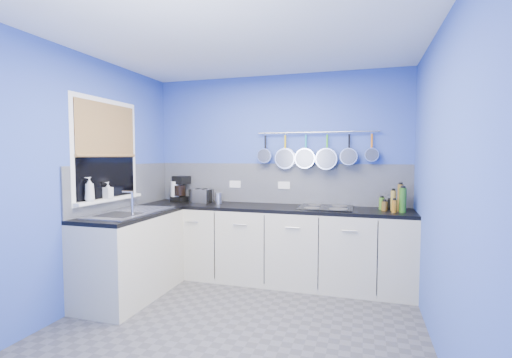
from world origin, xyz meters
The scene contains 42 objects.
floor centered at (0.00, 0.00, -0.01)m, with size 3.20×3.00×0.02m, color #47474C.
ceiling centered at (0.00, 0.00, 2.51)m, with size 3.20×3.00×0.02m, color white.
wall_back centered at (0.00, 1.51, 1.25)m, with size 3.20×0.02×2.50m, color #3750B0.
wall_front centered at (0.00, -1.51, 1.25)m, with size 3.20×0.02×2.50m, color #3750B0.
wall_left centered at (-1.61, 0.00, 1.25)m, with size 0.02×3.00×2.50m, color #3750B0.
wall_right centered at (1.61, 0.00, 1.25)m, with size 0.02×3.00×2.50m, color #3750B0.
backsplash_back centered at (0.00, 1.49, 1.15)m, with size 3.20×0.02×0.50m, color gray.
backsplash_left centered at (-1.59, 0.60, 1.15)m, with size 0.02×1.80×0.50m, color gray.
cabinet_run_back centered at (0.00, 1.20, 0.43)m, with size 3.20×0.60×0.86m, color #BDB79E.
worktop_back centered at (0.00, 1.20, 0.88)m, with size 3.20×0.60×0.04m, color black.
cabinet_run_left centered at (-1.30, 0.30, 0.43)m, with size 0.60×1.20×0.86m, color #BDB79E.
worktop_left centered at (-1.30, 0.30, 0.88)m, with size 0.60×1.20×0.04m, color black.
window_frame centered at (-1.58, 0.30, 1.55)m, with size 0.01×1.00×1.10m, color white.
window_glass centered at (-1.57, 0.30, 1.55)m, with size 0.01×0.90×1.00m, color black.
bamboo_blind centered at (-1.56, 0.30, 1.77)m, with size 0.01×0.90×0.55m, color olive.
window_sill centered at (-1.55, 0.30, 1.04)m, with size 0.10×0.98×0.03m, color white.
sink_unit centered at (-1.30, 0.30, 0.90)m, with size 0.50×0.95×0.01m, color silver.
mixer_tap centered at (-1.14, 0.12, 1.03)m, with size 0.12×0.08×0.26m, color silver, non-canonical shape.
socket_left centered at (-0.55, 1.48, 1.13)m, with size 0.15×0.01×0.09m, color white.
socket_right centered at (0.10, 1.48, 1.13)m, with size 0.15×0.01×0.09m, color white.
pot_rail centered at (0.50, 1.45, 1.78)m, with size 0.02×0.02×1.45m, color silver.
soap_bottle_a centered at (-1.53, -0.01, 1.17)m, with size 0.09×0.09×0.24m, color white.
soap_bottle_b centered at (-1.53, 0.25, 1.14)m, with size 0.08×0.08×0.17m, color white.
paper_towel centered at (-1.33, 1.30, 1.03)m, with size 0.12×0.12×0.26m, color white.
coffee_maker centered at (-1.25, 1.31, 1.07)m, with size 0.19×0.21×0.33m, color black, non-canonical shape.
toaster centered at (-0.95, 1.29, 0.99)m, with size 0.26×0.15×0.17m, color silver.
canister centered at (-0.70, 1.26, 0.96)m, with size 0.09×0.09×0.13m, color silver.
hob centered at (0.64, 1.24, 0.91)m, with size 0.60×0.53×0.01m, color black.
pan_0 centered at (-0.13, 1.44, 1.59)m, with size 0.18×0.09×0.37m, color silver, non-canonical shape.
pan_1 centered at (0.12, 1.44, 1.56)m, with size 0.25×0.05×0.44m, color silver, non-canonical shape.
pan_2 centered at (0.37, 1.44, 1.56)m, with size 0.25×0.11×0.44m, color silver, non-canonical shape.
pan_3 centered at (0.63, 1.44, 1.56)m, with size 0.26×0.12×0.45m, color silver, non-canonical shape.
pan_4 centered at (0.88, 1.44, 1.58)m, with size 0.20×0.12×0.39m, color silver, non-canonical shape.
pan_5 centered at (1.14, 1.44, 1.60)m, with size 0.16×0.08×0.35m, color silver, non-canonical shape.
condiment_0 centered at (1.45, 1.32, 1.02)m, with size 0.06×0.06×0.24m, color black.
condiment_1 centered at (1.34, 1.33, 0.95)m, with size 0.06×0.06×0.11m, color black.
condiment_2 centered at (1.25, 1.30, 0.97)m, with size 0.06×0.06×0.13m, color #3F721E.
condiment_3 centered at (1.43, 1.21, 1.05)m, with size 0.06×0.06×0.29m, color brown.
condiment_4 centered at (1.36, 1.22, 1.01)m, with size 0.05×0.05×0.22m, color olive.
condiment_5 centered at (1.27, 1.20, 0.95)m, with size 0.06×0.06×0.10m, color brown.
condiment_6 centered at (1.45, 1.13, 1.03)m, with size 0.07×0.07×0.26m, color #265919.
condiment_7 centered at (1.37, 1.11, 0.97)m, with size 0.05×0.05×0.13m, color #8C5914.
Camera 1 is at (1.05, -2.93, 1.49)m, focal length 25.33 mm.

